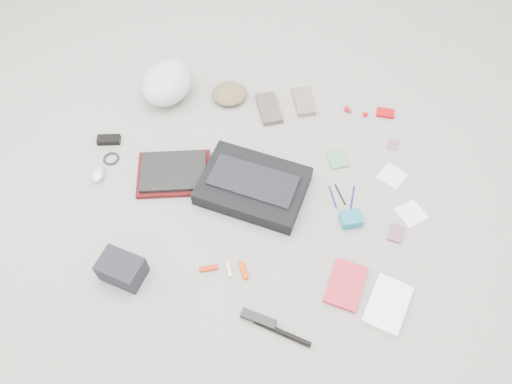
# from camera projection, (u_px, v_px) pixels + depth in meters

# --- Properties ---
(ground_plane) EXTENTS (4.00, 4.00, 0.00)m
(ground_plane) POSITION_uv_depth(u_px,v_px,m) (256.00, 198.00, 2.33)
(ground_plane) COLOR gray
(messenger_bag) EXTENTS (0.55, 0.45, 0.08)m
(messenger_bag) POSITION_uv_depth(u_px,v_px,m) (253.00, 186.00, 2.32)
(messenger_bag) COLOR black
(messenger_bag) RESTS_ON ground_plane
(bag_flap) EXTENTS (0.43, 0.28, 0.01)m
(bag_flap) POSITION_uv_depth(u_px,v_px,m) (253.00, 181.00, 2.28)
(bag_flap) COLOR black
(bag_flap) RESTS_ON messenger_bag
(laptop_sleeve) EXTENTS (0.38, 0.30, 0.02)m
(laptop_sleeve) POSITION_uv_depth(u_px,v_px,m) (174.00, 174.00, 2.39)
(laptop_sleeve) COLOR #490D0E
(laptop_sleeve) RESTS_ON ground_plane
(laptop) EXTENTS (0.34, 0.27, 0.02)m
(laptop) POSITION_uv_depth(u_px,v_px,m) (173.00, 171.00, 2.37)
(laptop) COLOR black
(laptop) RESTS_ON laptop_sleeve
(bike_helmet) EXTENTS (0.34, 0.37, 0.19)m
(bike_helmet) POSITION_uv_depth(u_px,v_px,m) (167.00, 83.00, 2.60)
(bike_helmet) COLOR silver
(bike_helmet) RESTS_ON ground_plane
(beanie) EXTENTS (0.21, 0.21, 0.06)m
(beanie) POSITION_uv_depth(u_px,v_px,m) (230.00, 94.00, 2.65)
(beanie) COLOR brown
(beanie) RESTS_ON ground_plane
(mitten_left) EXTENTS (0.16, 0.23, 0.03)m
(mitten_left) POSITION_uv_depth(u_px,v_px,m) (269.00, 108.00, 2.61)
(mitten_left) COLOR #524840
(mitten_left) RESTS_ON ground_plane
(mitten_right) EXTENTS (0.14, 0.21, 0.03)m
(mitten_right) POSITION_uv_depth(u_px,v_px,m) (304.00, 101.00, 2.64)
(mitten_right) COLOR #79665C
(mitten_right) RESTS_ON ground_plane
(power_brick) EXTENTS (0.12, 0.06, 0.03)m
(power_brick) POSITION_uv_depth(u_px,v_px,m) (109.00, 140.00, 2.50)
(power_brick) COLOR black
(power_brick) RESTS_ON ground_plane
(cable_coil) EXTENTS (0.09, 0.09, 0.01)m
(cable_coil) POSITION_uv_depth(u_px,v_px,m) (111.00, 159.00, 2.45)
(cable_coil) COLOR black
(cable_coil) RESTS_ON ground_plane
(mouse) EXTENTS (0.06, 0.10, 0.04)m
(mouse) POSITION_uv_depth(u_px,v_px,m) (98.00, 174.00, 2.38)
(mouse) COLOR #B6B6B6
(mouse) RESTS_ON ground_plane
(camera_bag) EXTENTS (0.21, 0.17, 0.12)m
(camera_bag) POSITION_uv_depth(u_px,v_px,m) (122.00, 269.00, 2.07)
(camera_bag) COLOR black
(camera_bag) RESTS_ON ground_plane
(multitool) EXTENTS (0.08, 0.04, 0.01)m
(multitool) POSITION_uv_depth(u_px,v_px,m) (209.00, 268.00, 2.13)
(multitool) COLOR #AC1C0A
(multitool) RESTS_ON ground_plane
(toiletry_tube_white) EXTENTS (0.04, 0.06, 0.02)m
(toiletry_tube_white) POSITION_uv_depth(u_px,v_px,m) (229.00, 270.00, 2.12)
(toiletry_tube_white) COLOR silver
(toiletry_tube_white) RESTS_ON ground_plane
(toiletry_tube_orange) EXTENTS (0.05, 0.08, 0.02)m
(toiletry_tube_orange) POSITION_uv_depth(u_px,v_px,m) (243.00, 270.00, 2.12)
(toiletry_tube_orange) COLOR #E43B01
(toiletry_tube_orange) RESTS_ON ground_plane
(u_lock) EXTENTS (0.15, 0.08, 0.03)m
(u_lock) POSITION_uv_depth(u_px,v_px,m) (258.00, 319.00, 2.00)
(u_lock) COLOR black
(u_lock) RESTS_ON ground_plane
(bike_pump) EXTENTS (0.24, 0.10, 0.02)m
(bike_pump) POSITION_uv_depth(u_px,v_px,m) (282.00, 333.00, 1.97)
(bike_pump) COLOR black
(bike_pump) RESTS_ON ground_plane
(book_red) EXTENTS (0.19, 0.24, 0.02)m
(book_red) POSITION_uv_depth(u_px,v_px,m) (346.00, 285.00, 2.08)
(book_red) COLOR red
(book_red) RESTS_ON ground_plane
(book_white) EXTENTS (0.22, 0.27, 0.02)m
(book_white) POSITION_uv_depth(u_px,v_px,m) (388.00, 304.00, 2.03)
(book_white) COLOR white
(book_white) RESTS_ON ground_plane
(notepad) EXTENTS (0.11, 0.13, 0.01)m
(notepad) POSITION_uv_depth(u_px,v_px,m) (337.00, 159.00, 2.44)
(notepad) COLOR #4A8457
(notepad) RESTS_ON ground_plane
(pen_blue) EXTENTS (0.04, 0.12, 0.01)m
(pen_blue) POSITION_uv_depth(u_px,v_px,m) (333.00, 197.00, 2.33)
(pen_blue) COLOR navy
(pen_blue) RESTS_ON ground_plane
(pen_black) EXTENTS (0.05, 0.11, 0.01)m
(pen_black) POSITION_uv_depth(u_px,v_px,m) (340.00, 195.00, 2.33)
(pen_black) COLOR black
(pen_black) RESTS_ON ground_plane
(pen_navy) EXTENTS (0.03, 0.14, 0.01)m
(pen_navy) POSITION_uv_depth(u_px,v_px,m) (352.00, 199.00, 2.32)
(pen_navy) COLOR navy
(pen_navy) RESTS_ON ground_plane
(accordion_wallet) EXTENTS (0.11, 0.10, 0.05)m
(accordion_wallet) POSITION_uv_depth(u_px,v_px,m) (351.00, 219.00, 2.24)
(accordion_wallet) COLOR teal
(accordion_wallet) RESTS_ON ground_plane
(card_deck) EXTENTS (0.08, 0.10, 0.02)m
(card_deck) POSITION_uv_depth(u_px,v_px,m) (396.00, 233.00, 2.22)
(card_deck) COLOR #85546A
(card_deck) RESTS_ON ground_plane
(napkin_top) EXTENTS (0.16, 0.16, 0.01)m
(napkin_top) POSITION_uv_depth(u_px,v_px,m) (392.00, 176.00, 2.39)
(napkin_top) COLOR white
(napkin_top) RESTS_ON ground_plane
(napkin_bottom) EXTENTS (0.16, 0.16, 0.01)m
(napkin_bottom) POSITION_uv_depth(u_px,v_px,m) (411.00, 214.00, 2.28)
(napkin_bottom) COLOR white
(napkin_bottom) RESTS_ON ground_plane
(lollipop_a) EXTENTS (0.03, 0.03, 0.03)m
(lollipop_a) POSITION_uv_depth(u_px,v_px,m) (347.00, 109.00, 2.61)
(lollipop_a) COLOR #B2071B
(lollipop_a) RESTS_ON ground_plane
(lollipop_b) EXTENTS (0.03, 0.03, 0.02)m
(lollipop_b) POSITION_uv_depth(u_px,v_px,m) (349.00, 110.00, 2.61)
(lollipop_b) COLOR #AD1A1E
(lollipop_b) RESTS_ON ground_plane
(lollipop_c) EXTENTS (0.03, 0.03, 0.03)m
(lollipop_c) POSITION_uv_depth(u_px,v_px,m) (365.00, 114.00, 2.59)
(lollipop_c) COLOR #BC0306
(lollipop_c) RESTS_ON ground_plane
(altoids_tin) EXTENTS (0.10, 0.07, 0.02)m
(altoids_tin) POSITION_uv_depth(u_px,v_px,m) (385.00, 113.00, 2.60)
(altoids_tin) COLOR #B0090F
(altoids_tin) RESTS_ON ground_plane
(stamp_sheet) EXTENTS (0.06, 0.07, 0.00)m
(stamp_sheet) POSITION_uv_depth(u_px,v_px,m) (393.00, 145.00, 2.50)
(stamp_sheet) COLOR #8B5A70
(stamp_sheet) RESTS_ON ground_plane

